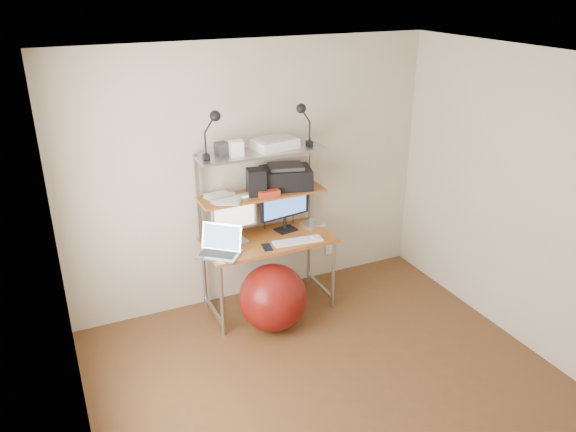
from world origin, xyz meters
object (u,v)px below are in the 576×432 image
(laptop, at_px, (220,247))
(exercise_ball, at_px, (273,298))
(monitor_silver, at_px, (234,215))
(printer, at_px, (286,177))
(monitor_black, at_px, (285,204))

(laptop, distance_m, exercise_ball, 0.67)
(monitor_silver, height_order, exercise_ball, monitor_silver)
(laptop, relative_size, printer, 0.88)
(printer, bearing_deg, laptop, -146.12)
(monitor_silver, xyz_separation_m, printer, (0.55, 0.09, 0.26))
(monitor_silver, xyz_separation_m, laptop, (-0.20, -0.18, -0.20))
(laptop, height_order, printer, printer)
(laptop, bearing_deg, monitor_silver, 80.86)
(monitor_black, height_order, laptop, monitor_black)
(monitor_black, xyz_separation_m, exercise_ball, (-0.32, -0.45, -0.70))
(exercise_ball, bearing_deg, printer, 54.43)
(exercise_ball, bearing_deg, laptop, 149.53)
(exercise_ball, bearing_deg, monitor_black, 53.95)
(monitor_silver, height_order, laptop, monitor_silver)
(monitor_silver, xyz_separation_m, exercise_ball, (0.19, -0.41, -0.69))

